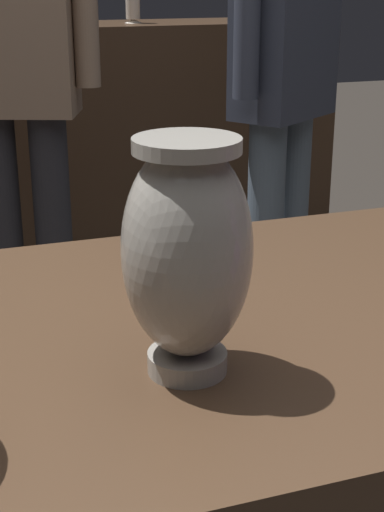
{
  "coord_description": "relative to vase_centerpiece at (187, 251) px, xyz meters",
  "views": [
    {
      "loc": [
        -0.27,
        -0.77,
        1.18
      ],
      "look_at": [
        -0.02,
        -0.06,
        0.9
      ],
      "focal_mm": 54.69,
      "sensor_mm": 36.0,
      "label": 1
    }
  ],
  "objects": [
    {
      "name": "shelf_vase_right",
      "position": [
        0.57,
        2.29,
        0.15
      ],
      "size": [
        0.07,
        0.07,
        0.17
      ],
      "color": "silver",
      "rests_on": "back_display_shelf"
    },
    {
      "name": "shelf_vase_far_right",
      "position": [
        1.09,
        2.28,
        0.11
      ],
      "size": [
        0.07,
        0.07,
        0.14
      ],
      "color": "silver",
      "rests_on": "back_display_shelf"
    },
    {
      "name": "visitor_center_back",
      "position": [
        0.04,
        1.6,
        0.01
      ],
      "size": [
        0.44,
        0.28,
        1.6
      ],
      "rotation": [
        0.0,
        0.0,
        2.78
      ],
      "color": "#232328",
      "rests_on": "ground_plane"
    },
    {
      "name": "back_display_shelf",
      "position": [
        0.05,
        2.31,
        -0.43
      ],
      "size": [
        2.6,
        0.4,
        0.99
      ],
      "color": "#422D1E",
      "rests_on": "ground_plane"
    },
    {
      "name": "vase_centerpiece",
      "position": [
        0.0,
        0.0,
        0.0
      ],
      "size": [
        0.13,
        0.13,
        0.24
      ],
      "color": "gray",
      "rests_on": "display_plinth"
    },
    {
      "name": "visitor_near_right",
      "position": [
        0.78,
        1.42,
        -0.01
      ],
      "size": [
        0.4,
        0.33,
        1.57
      ],
      "rotation": [
        0.0,
        0.0,
        3.73
      ],
      "color": "slate",
      "rests_on": "ground_plane"
    }
  ]
}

